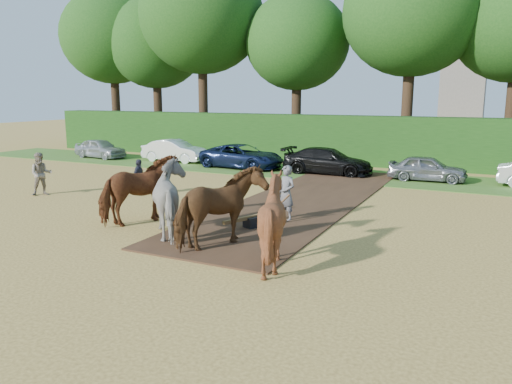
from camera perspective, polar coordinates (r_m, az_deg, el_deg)
The scene contains 10 objects.
ground at distance 15.19m, azimuth -9.27°, elevation -5.42°, with size 120.00×120.00×0.00m, color gold.
earth_strip at distance 20.54m, azimuth 5.53°, elevation -0.90°, with size 4.50×17.00×0.05m, color #472D1C.
grass_verge at distance 27.54m, azimuth 7.73°, elevation 2.09°, with size 50.00×5.00×0.03m, color #38601E.
hedgerow at distance 31.63m, azimuth 10.39°, elevation 5.88°, with size 46.00×1.60×3.00m, color #14380F.
spectator_near at distance 23.27m, azimuth -23.35°, elevation 1.90°, with size 0.90×0.70×1.85m, color #9F947D.
spectator_far at distance 22.01m, azimuth -13.23°, elevation 1.65°, with size 0.91×0.38×1.56m, color #252631.
plough_team at distance 14.72m, azimuth -6.40°, elevation -1.29°, with size 7.98×5.97×2.30m.
parked_cars at distance 28.56m, azimuth 2.45°, elevation 3.88°, with size 30.57×2.86×1.43m.
treeline at distance 35.35m, azimuth 9.53°, elevation 18.58°, with size 48.70×10.60×14.21m.
church at distance 67.66m, azimuth 23.16°, elevation 18.28°, with size 5.20×5.20×27.00m.
Camera 1 is at (8.49, -11.85, 4.28)m, focal length 35.00 mm.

